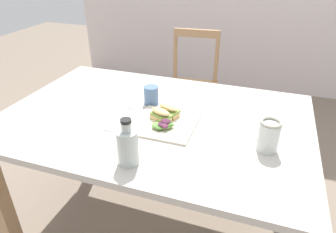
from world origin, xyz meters
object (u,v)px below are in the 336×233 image
object	(u,v)px
plate_lunch	(165,124)
mason_jar_iced_tea	(268,137)
chair_wooden_far	(192,86)
sandwich_half_back	(169,110)
dining_table	(154,136)
bottle_cold_brew	(128,148)
fork_on_napkin	(124,114)
sandwich_half_front	(161,115)
cup_extra_side	(151,95)

from	to	relation	value
plate_lunch	mason_jar_iced_tea	distance (m)	0.44
chair_wooden_far	sandwich_half_back	xyz separation A→B (m)	(0.16, -1.04, 0.33)
dining_table	bottle_cold_brew	xyz separation A→B (m)	(0.04, -0.36, 0.17)
plate_lunch	bottle_cold_brew	size ratio (longest dim) A/B	1.47
dining_table	fork_on_napkin	distance (m)	0.18
sandwich_half_front	sandwich_half_back	distance (m)	0.06
dining_table	sandwich_half_back	xyz separation A→B (m)	(0.07, 0.01, 0.15)
bottle_cold_brew	cup_extra_side	size ratio (longest dim) A/B	2.00
plate_lunch	bottle_cold_brew	xyz separation A→B (m)	(-0.03, -0.30, 0.06)
dining_table	bottle_cold_brew	bearing A→B (deg)	-83.18
plate_lunch	sandwich_half_back	distance (m)	0.08
plate_lunch	cup_extra_side	bearing A→B (deg)	127.69
dining_table	sandwich_half_back	world-z (taller)	sandwich_half_back
sandwich_half_back	bottle_cold_brew	size ratio (longest dim) A/B	0.60
bottle_cold_brew	mason_jar_iced_tea	size ratio (longest dim) A/B	1.40
sandwich_half_back	bottle_cold_brew	distance (m)	0.37
chair_wooden_far	sandwich_half_front	distance (m)	1.15
fork_on_napkin	mason_jar_iced_tea	bearing A→B (deg)	-5.86
sandwich_half_back	bottle_cold_brew	xyz separation A→B (m)	(-0.03, -0.37, 0.03)
plate_lunch	sandwich_half_front	bearing A→B (deg)	148.91
chair_wooden_far	fork_on_napkin	xyz separation A→B (m)	(-0.04, -1.09, 0.30)
sandwich_half_front	fork_on_napkin	xyz separation A→B (m)	(-0.19, 0.00, -0.03)
sandwich_half_back	fork_on_napkin	bearing A→B (deg)	-165.66
chair_wooden_far	sandwich_half_front	size ratio (longest dim) A/B	7.97
chair_wooden_far	cup_extra_side	size ratio (longest dim) A/B	9.56
sandwich_half_back	fork_on_napkin	size ratio (longest dim) A/B	0.59
fork_on_napkin	bottle_cold_brew	size ratio (longest dim) A/B	1.02
dining_table	plate_lunch	size ratio (longest dim) A/B	5.30
dining_table	sandwich_half_front	xyz separation A→B (m)	(0.05, -0.04, 0.15)
sandwich_half_back	chair_wooden_far	bearing A→B (deg)	98.76
chair_wooden_far	sandwich_half_back	bearing A→B (deg)	-81.24
chair_wooden_far	bottle_cold_brew	bearing A→B (deg)	-84.63
sandwich_half_front	dining_table	bearing A→B (deg)	140.39
sandwich_half_front	cup_extra_side	xyz separation A→B (m)	(-0.11, 0.16, 0.01)
mason_jar_iced_tea	cup_extra_side	size ratio (longest dim) A/B	1.43
sandwich_half_front	bottle_cold_brew	size ratio (longest dim) A/B	0.60
fork_on_napkin	plate_lunch	bearing A→B (deg)	-4.12
dining_table	sandwich_half_back	size ratio (longest dim) A/B	12.97
sandwich_half_front	cup_extra_side	size ratio (longest dim) A/B	1.20
plate_lunch	cup_extra_side	distance (m)	0.22
sandwich_half_front	mason_jar_iced_tea	world-z (taller)	mason_jar_iced_tea
plate_lunch	mason_jar_iced_tea	world-z (taller)	mason_jar_iced_tea
mason_jar_iced_tea	dining_table	bearing A→B (deg)	167.99
plate_lunch	sandwich_half_front	size ratio (longest dim) A/B	2.45
chair_wooden_far	plate_lunch	size ratio (longest dim) A/B	3.26
plate_lunch	fork_on_napkin	bearing A→B (deg)	175.88
fork_on_napkin	mason_jar_iced_tea	distance (m)	0.65
sandwich_half_front	bottle_cold_brew	xyz separation A→B (m)	(-0.01, -0.31, 0.03)
bottle_cold_brew	mason_jar_iced_tea	bearing A→B (deg)	27.75
dining_table	chair_wooden_far	world-z (taller)	chair_wooden_far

